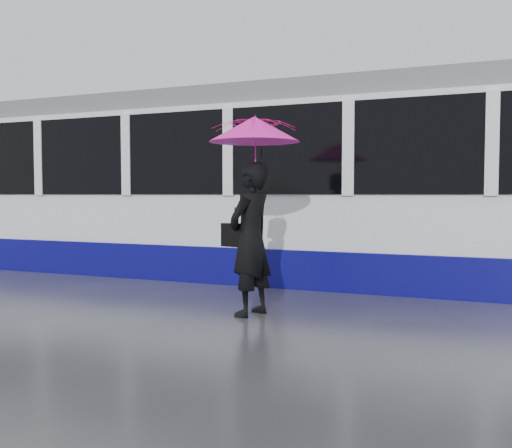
% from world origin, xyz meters
% --- Properties ---
extents(ground, '(90.00, 90.00, 0.00)m').
position_xyz_m(ground, '(0.00, 0.00, 0.00)').
color(ground, '#2A2A2F').
rests_on(ground, ground).
extents(rails, '(34.00, 1.51, 0.02)m').
position_xyz_m(rails, '(0.00, 2.50, 0.01)').
color(rails, '#3F3D38').
rests_on(rails, ground).
extents(tram, '(26.00, 2.56, 3.35)m').
position_xyz_m(tram, '(-0.39, 2.50, 1.64)').
color(tram, white).
rests_on(tram, ground).
extents(woman, '(0.60, 0.78, 1.90)m').
position_xyz_m(woman, '(0.38, -0.78, 0.95)').
color(woman, black).
rests_on(woman, ground).
extents(umbrella, '(1.34, 1.34, 1.28)m').
position_xyz_m(umbrella, '(0.43, -0.78, 2.08)').
color(umbrella, '#E11363').
rests_on(umbrella, ground).
extents(handbag, '(0.36, 0.22, 0.47)m').
position_xyz_m(handbag, '(0.16, -0.76, 0.99)').
color(handbag, black).
rests_on(handbag, ground).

